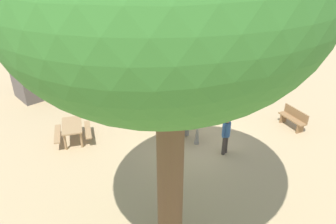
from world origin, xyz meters
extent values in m
plane|color=tan|center=(0.00, 0.00, 0.00)|extent=(60.00, 60.00, 0.00)
cylinder|color=gray|center=(0.05, 0.44, 0.32)|extent=(0.28, 0.28, 0.64)
cylinder|color=gray|center=(-0.39, 0.42, 0.32)|extent=(0.28, 0.28, 0.64)
cylinder|color=gray|center=(0.01, 1.31, 0.32)|extent=(0.28, 0.28, 0.64)
cylinder|color=gray|center=(-0.43, 1.29, 0.32)|extent=(0.28, 0.28, 0.64)
ellipsoid|color=gray|center=(-0.19, 0.87, 1.02)|extent=(0.89, 1.63, 0.96)
sphere|color=gray|center=(-0.14, -0.12, 1.14)|extent=(0.68, 0.68, 0.68)
cone|color=gray|center=(-0.12, -0.37, 0.54)|extent=(0.21, 0.21, 1.07)
cube|color=gray|center=(0.31, 0.01, 1.14)|extent=(0.56, 0.11, 0.51)
cube|color=gray|center=(-0.59, -0.04, 1.14)|extent=(0.56, 0.11, 0.51)
cylinder|color=#3F3833|center=(0.09, -1.60, 0.41)|extent=(0.14, 0.14, 0.82)
cylinder|color=#3F3833|center=(0.26, -1.57, 0.41)|extent=(0.14, 0.14, 0.82)
cylinder|color=#33598C|center=(0.18, -1.59, 1.11)|extent=(0.32, 0.32, 0.58)
sphere|color=tan|center=(0.18, -1.59, 1.51)|extent=(0.22, 0.22, 0.22)
cylinder|color=#33598C|center=(-0.03, -1.62, 1.12)|extent=(0.09, 0.09, 0.55)
cylinder|color=#33598C|center=(0.38, -1.56, 1.12)|extent=(0.09, 0.09, 0.55)
cylinder|color=brown|center=(-4.32, -3.20, 2.39)|extent=(0.67, 0.67, 4.78)
cylinder|color=brown|center=(1.36, 3.86, 2.72)|extent=(0.85, 0.85, 5.45)
cube|color=olive|center=(4.05, -2.37, 0.45)|extent=(0.83, 1.45, 0.06)
cube|color=olive|center=(4.21, -2.43, 0.68)|extent=(0.51, 1.34, 0.40)
cube|color=olive|center=(3.88, -2.87, 0.21)|extent=(0.37, 0.19, 0.42)
cube|color=olive|center=(4.22, -1.88, 0.21)|extent=(0.37, 0.19, 0.42)
cube|color=#9E7A51|center=(-3.78, 3.36, 0.75)|extent=(1.39, 1.70, 0.06)
cylinder|color=#9E7A51|center=(-3.77, 2.68, 0.36)|extent=(0.10, 0.10, 0.72)
cylinder|color=#9E7A51|center=(-4.34, 2.97, 0.36)|extent=(0.10, 0.10, 0.72)
cylinder|color=#9E7A51|center=(-3.23, 3.75, 0.36)|extent=(0.10, 0.10, 0.72)
cylinder|color=#9E7A51|center=(-3.80, 4.04, 0.36)|extent=(0.10, 0.10, 0.72)
cube|color=#9E7A51|center=(-3.23, 3.08, 0.44)|extent=(0.89, 1.45, 0.05)
cube|color=#9E7A51|center=(-4.34, 3.64, 0.44)|extent=(0.89, 1.45, 0.05)
cube|color=#59514C|center=(-2.97, 8.89, 1.00)|extent=(2.00, 1.80, 2.00)
cube|color=teal|center=(-2.97, 8.89, 2.46)|extent=(2.50, 2.50, 0.12)
cylinder|color=gray|center=(-2.07, 9.70, 1.20)|extent=(0.10, 0.10, 2.40)
cylinder|color=gray|center=(-2.07, 8.08, 1.20)|extent=(0.10, 0.10, 2.40)
cylinder|color=gray|center=(-3.87, 9.70, 1.20)|extent=(0.10, 0.10, 2.40)
cylinder|color=gray|center=(-3.87, 8.08, 1.20)|extent=(0.10, 0.10, 2.40)
cube|color=#59514C|center=(-0.37, 8.89, 1.00)|extent=(2.00, 1.80, 2.00)
cube|color=#C63833|center=(-0.37, 8.89, 2.46)|extent=(2.50, 2.50, 0.12)
cylinder|color=gray|center=(0.53, 9.70, 1.20)|extent=(0.10, 0.10, 2.40)
cylinder|color=gray|center=(0.53, 8.08, 1.20)|extent=(0.10, 0.10, 2.40)
cylinder|color=gray|center=(-1.27, 9.70, 1.20)|extent=(0.10, 0.10, 2.40)
cylinder|color=gray|center=(-1.27, 8.08, 1.20)|extent=(0.10, 0.10, 2.40)
cube|color=#59514C|center=(2.23, 8.89, 1.00)|extent=(2.00, 1.80, 2.00)
cube|color=orange|center=(2.23, 8.89, 2.46)|extent=(2.50, 2.50, 0.12)
cylinder|color=gray|center=(3.13, 9.70, 1.20)|extent=(0.10, 0.10, 2.40)
cylinder|color=gray|center=(3.13, 8.08, 1.20)|extent=(0.10, 0.10, 2.40)
cylinder|color=gray|center=(1.33, 9.70, 1.20)|extent=(0.10, 0.10, 2.40)
cylinder|color=gray|center=(1.33, 8.08, 1.20)|extent=(0.10, 0.10, 2.40)
cube|color=#59514C|center=(4.83, 8.89, 1.00)|extent=(2.00, 1.80, 2.00)
cube|color=#3856B2|center=(4.83, 8.89, 2.46)|extent=(2.50, 2.50, 0.12)
cylinder|color=gray|center=(5.73, 9.70, 1.20)|extent=(0.10, 0.10, 2.40)
cylinder|color=gray|center=(5.73, 8.08, 1.20)|extent=(0.10, 0.10, 2.40)
cylinder|color=gray|center=(3.93, 9.70, 1.20)|extent=(0.10, 0.10, 2.40)
cylinder|color=gray|center=(3.93, 8.08, 1.20)|extent=(0.10, 0.10, 2.40)
camera|label=1|loc=(-8.63, -7.77, 7.37)|focal=33.97mm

